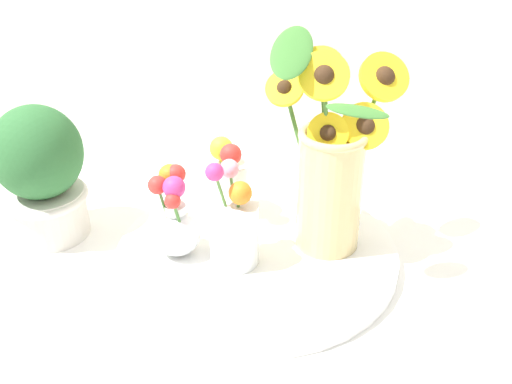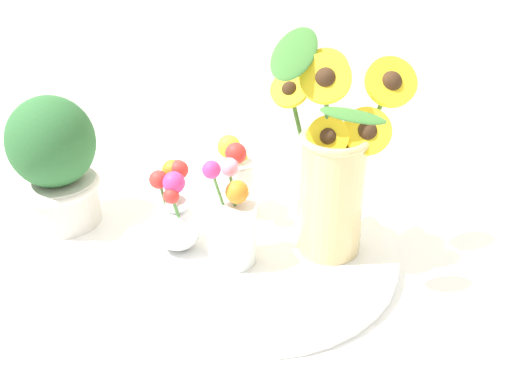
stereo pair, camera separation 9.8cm
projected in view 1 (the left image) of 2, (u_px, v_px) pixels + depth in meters
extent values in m
plane|color=white|center=(256.00, 280.00, 0.99)|extent=(6.00, 6.00, 0.00)
cylinder|color=white|center=(256.00, 253.00, 1.04)|extent=(0.48, 0.48, 0.02)
cylinder|color=#D1B77A|center=(330.00, 193.00, 1.00)|extent=(0.11, 0.11, 0.20)
torus|color=#D1B77A|center=(334.00, 135.00, 0.94)|extent=(0.11, 0.11, 0.01)
cylinder|color=#427533|center=(356.00, 148.00, 0.99)|extent=(0.08, 0.04, 0.22)
cylinder|color=yellow|center=(384.00, 77.00, 0.95)|extent=(0.10, 0.06, 0.09)
sphere|color=#382314|center=(384.00, 77.00, 0.95)|extent=(0.03, 0.03, 0.03)
cylinder|color=#427533|center=(327.00, 152.00, 0.97)|extent=(0.04, 0.06, 0.26)
cylinder|color=yellow|center=(321.00, 68.00, 0.92)|extent=(0.08, 0.06, 0.07)
sphere|color=#382314|center=(321.00, 68.00, 0.92)|extent=(0.03, 0.03, 0.03)
cylinder|color=#427533|center=(304.00, 161.00, 1.00)|extent=(0.07, 0.06, 0.22)
cylinder|color=yellow|center=(285.00, 88.00, 0.96)|extent=(0.07, 0.05, 0.06)
sphere|color=#382314|center=(285.00, 88.00, 0.96)|extent=(0.03, 0.03, 0.03)
cylinder|color=#427533|center=(328.00, 153.00, 0.95)|extent=(0.03, 0.02, 0.25)
cylinder|color=yellow|center=(324.00, 76.00, 0.89)|extent=(0.08, 0.06, 0.07)
sphere|color=#382314|center=(324.00, 76.00, 0.89)|extent=(0.03, 0.03, 0.03)
cylinder|color=#427533|center=(333.00, 181.00, 0.98)|extent=(0.04, 0.03, 0.18)
cylinder|color=yellow|center=(328.00, 133.00, 0.92)|extent=(0.07, 0.04, 0.07)
sphere|color=#382314|center=(328.00, 133.00, 0.92)|extent=(0.03, 0.03, 0.03)
cylinder|color=#427533|center=(324.00, 187.00, 0.98)|extent=(0.02, 0.03, 0.17)
cylinder|color=yellow|center=(332.00, 136.00, 0.95)|extent=(0.06, 0.05, 0.06)
sphere|color=#382314|center=(332.00, 136.00, 0.95)|extent=(0.03, 0.03, 0.03)
cylinder|color=#427533|center=(353.00, 179.00, 0.97)|extent=(0.03, 0.02, 0.18)
cylinder|color=yellow|center=(365.00, 126.00, 0.93)|extent=(0.08, 0.06, 0.07)
sphere|color=#382314|center=(365.00, 126.00, 0.93)|extent=(0.03, 0.03, 0.03)
ellipsoid|color=#38702D|center=(292.00, 52.00, 0.90)|extent=(0.09, 0.14, 0.07)
ellipsoid|color=#38702D|center=(358.00, 111.00, 0.84)|extent=(0.11, 0.07, 0.03)
cylinder|color=white|center=(234.00, 233.00, 0.97)|extent=(0.08, 0.08, 0.11)
cylinder|color=#568E42|center=(235.00, 207.00, 0.97)|extent=(0.02, 0.03, 0.13)
sphere|color=pink|center=(229.00, 169.00, 0.95)|extent=(0.03, 0.03, 0.03)
cylinder|color=#568E42|center=(236.00, 218.00, 0.95)|extent=(0.02, 0.01, 0.09)
sphere|color=orange|center=(240.00, 193.00, 0.92)|extent=(0.04, 0.04, 0.04)
cylinder|color=#568E42|center=(227.00, 209.00, 0.94)|extent=(0.04, 0.01, 0.14)
sphere|color=#C6337A|center=(214.00, 172.00, 0.90)|extent=(0.03, 0.03, 0.03)
sphere|color=white|center=(177.00, 233.00, 1.00)|extent=(0.08, 0.08, 0.08)
cylinder|color=white|center=(175.00, 209.00, 0.98)|extent=(0.04, 0.04, 0.02)
cylinder|color=#427533|center=(174.00, 209.00, 1.00)|extent=(0.02, 0.04, 0.11)
sphere|color=orange|center=(170.00, 175.00, 0.99)|extent=(0.04, 0.04, 0.04)
cylinder|color=#427533|center=(166.00, 213.00, 0.97)|extent=(0.03, 0.01, 0.10)
sphere|color=red|center=(157.00, 185.00, 0.95)|extent=(0.03, 0.03, 0.03)
cylinder|color=#427533|center=(179.00, 220.00, 0.97)|extent=(0.02, 0.02, 0.08)
sphere|color=red|center=(172.00, 201.00, 0.94)|extent=(0.03, 0.03, 0.03)
cylinder|color=#427533|center=(172.00, 217.00, 0.97)|extent=(0.02, 0.01, 0.11)
sphere|color=#C6337A|center=(174.00, 187.00, 0.94)|extent=(0.04, 0.04, 0.04)
cylinder|color=#427533|center=(175.00, 205.00, 1.00)|extent=(0.01, 0.02, 0.11)
sphere|color=red|center=(176.00, 174.00, 0.98)|extent=(0.03, 0.03, 0.03)
cylinder|color=white|center=(233.00, 189.00, 1.10)|extent=(0.06, 0.06, 0.10)
cylinder|color=#427533|center=(230.00, 179.00, 1.06)|extent=(0.01, 0.03, 0.11)
sphere|color=red|center=(231.00, 154.00, 1.02)|extent=(0.04, 0.04, 0.04)
cylinder|color=#427533|center=(229.00, 182.00, 1.11)|extent=(0.01, 0.02, 0.08)
sphere|color=yellow|center=(229.00, 160.00, 1.10)|extent=(0.04, 0.04, 0.04)
cylinder|color=#427533|center=(228.00, 173.00, 1.09)|extent=(0.03, 0.01, 0.10)
sphere|color=yellow|center=(221.00, 148.00, 1.07)|extent=(0.04, 0.04, 0.04)
cylinder|color=beige|center=(49.00, 212.00, 1.09)|extent=(0.14, 0.14, 0.09)
torus|color=beige|center=(46.00, 196.00, 1.07)|extent=(0.15, 0.15, 0.02)
ellipsoid|color=#285B2D|center=(37.00, 152.00, 1.03)|extent=(0.16, 0.16, 0.17)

